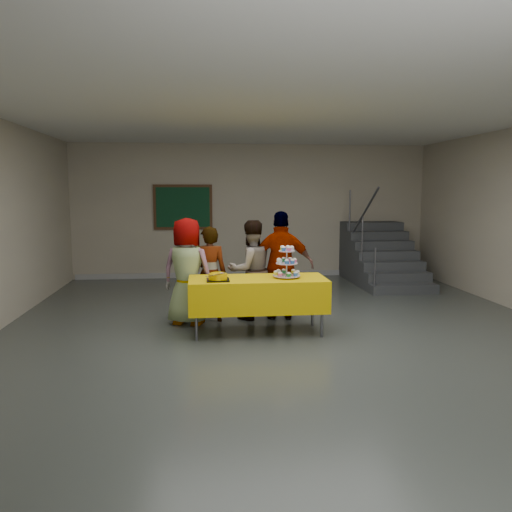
{
  "coord_description": "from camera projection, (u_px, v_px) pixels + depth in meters",
  "views": [
    {
      "loc": [
        -1.13,
        -6.29,
        1.95
      ],
      "look_at": [
        -0.38,
        0.61,
        1.05
      ],
      "focal_mm": 35.0,
      "sensor_mm": 36.0,
      "label": 1
    }
  ],
  "objects": [
    {
      "name": "room_shell",
      "position": [
        291.0,
        177.0,
        6.31
      ],
      "size": [
        10.0,
        10.04,
        3.02
      ],
      "color": "#4C514C",
      "rests_on": "ground"
    },
    {
      "name": "schoolchild_c",
      "position": [
        251.0,
        270.0,
        7.62
      ],
      "size": [
        0.89,
        0.79,
        1.52
      ],
      "primitive_type": "imported",
      "rotation": [
        0.0,
        0.0,
        3.49
      ],
      "color": "#5C5B65",
      "rests_on": "ground"
    },
    {
      "name": "noticeboard",
      "position": [
        183.0,
        207.0,
        11.09
      ],
      "size": [
        1.3,
        0.05,
        1.0
      ],
      "color": "#472B16",
      "rests_on": "ground"
    },
    {
      "name": "schoolchild_d",
      "position": [
        282.0,
        266.0,
        7.59
      ],
      "size": [
        1.02,
        0.56,
        1.66
      ],
      "primitive_type": "imported",
      "rotation": [
        0.0,
        0.0,
        2.98
      ],
      "color": "slate",
      "rests_on": "ground"
    },
    {
      "name": "bake_table",
      "position": [
        258.0,
        293.0,
        6.86
      ],
      "size": [
        1.88,
        0.78,
        0.77
      ],
      "color": "#595960",
      "rests_on": "ground"
    },
    {
      "name": "schoolchild_a",
      "position": [
        187.0,
        272.0,
        7.29
      ],
      "size": [
        0.9,
        0.74,
        1.57
      ],
      "primitive_type": "imported",
      "rotation": [
        0.0,
        0.0,
        2.78
      ],
      "color": "slate",
      "rests_on": "ground"
    },
    {
      "name": "schoolchild_b",
      "position": [
        209.0,
        274.0,
        7.47
      ],
      "size": [
        0.52,
        0.34,
        1.44
      ],
      "primitive_type": "imported",
      "rotation": [
        0.0,
        0.0,
        3.14
      ],
      "color": "slate",
      "rests_on": "ground"
    },
    {
      "name": "bear_cake",
      "position": [
        218.0,
        276.0,
        6.64
      ],
      "size": [
        0.32,
        0.36,
        0.12
      ],
      "color": "black",
      "rests_on": "bake_table"
    },
    {
      "name": "cupcake_stand",
      "position": [
        287.0,
        265.0,
        6.85
      ],
      "size": [
        0.38,
        0.38,
        0.44
      ],
      "color": "silver",
      "rests_on": "bake_table"
    },
    {
      "name": "staircase",
      "position": [
        379.0,
        259.0,
        10.86
      ],
      "size": [
        1.3,
        2.4,
        2.04
      ],
      "color": "#424447",
      "rests_on": "ground"
    }
  ]
}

